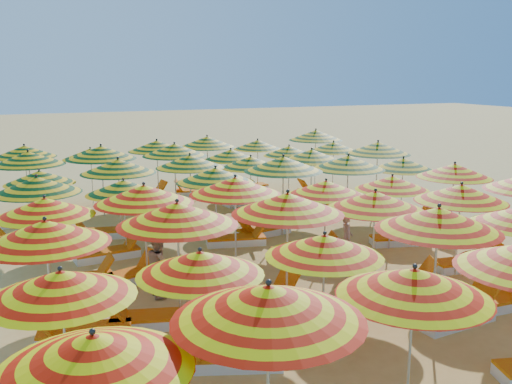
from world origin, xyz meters
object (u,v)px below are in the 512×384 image
Objects in this scene: lounger_6 at (497,302)px; lounger_27 at (14,221)px; umbrella_24 at (37,185)px; beachgoer_a at (347,238)px; umbrella_39 at (231,155)px; lounger_16 at (402,239)px; lounger_5 at (457,317)px; umbrella_43 at (90,154)px; umbrella_27 at (283,164)px; umbrella_25 at (124,187)px; lounger_8 at (82,333)px; lounger_21 at (412,214)px; umbrella_8 at (324,246)px; umbrella_34 at (312,155)px; umbrella_40 at (289,151)px; umbrella_33 at (251,162)px; lounger_17 at (462,231)px; umbrella_23 at (454,171)px; umbrella_30 at (39,177)px; umbrella_14 at (288,204)px; lounger_22 at (23,237)px; lounger_11 at (398,280)px; umbrella_19 at (144,194)px; lounger_33 at (247,187)px; lounger_12 at (468,263)px; umbrella_0 at (94,353)px; umbrella_41 at (334,147)px; umbrella_42 at (25,151)px; beachgoer_b at (159,266)px; umbrella_6 at (61,284)px; umbrella_9 at (438,219)px; umbrella_18 at (45,207)px; lounger_9 at (152,319)px; lounger_20 at (262,231)px; umbrella_13 at (177,214)px; umbrella_31 at (118,166)px; lounger_31 at (146,196)px; lounger_19 at (237,240)px; umbrella_44 at (157,146)px; lounger_4 at (292,341)px; lounger_26 at (364,204)px; umbrella_15 at (375,201)px; umbrella_35 at (378,148)px; lounger_14 at (125,277)px; umbrella_2 at (414,283)px; umbrella_32 at (190,161)px; umbrella_45 at (207,142)px; lounger_13 at (78,281)px; lounger_15 at (305,253)px; lounger_25 at (325,208)px; umbrella_20 at (235,186)px; umbrella_29 at (403,164)px; umbrella_47 at (316,135)px; lounger_3 at (230,358)px.

lounger_6 and lounger_27 have the same top height.
umbrella_24 reaches higher than beachgoer_a.
umbrella_39 is 1.21× the size of lounger_16.
umbrella_43 is at bearing 105.58° from lounger_5.
umbrella_24 is 0.88× the size of umbrella_27.
lounger_8 is (-1.69, -4.83, -1.76)m from umbrella_25.
umbrella_8 is at bearing -123.74° from lounger_21.
umbrella_34 is 1.10× the size of umbrella_40.
lounger_17 is (5.16, -4.59, -1.79)m from umbrella_33.
umbrella_30 is at bearing 158.30° from umbrella_23.
lounger_22 is at bearing 126.14° from umbrella_14.
umbrella_25 is 1.29× the size of lounger_11.
umbrella_43 is at bearing -86.89° from lounger_8.
umbrella_19 is 11.13m from lounger_33.
lounger_8 is at bearing -171.18° from lounger_12.
umbrella_0 is 1.28× the size of umbrella_39.
lounger_21 is at bearing 146.81° from lounger_27.
umbrella_34 reaches higher than umbrella_33.
lounger_21 is at bearing -84.16° from umbrella_41.
umbrella_42 is 1.37× the size of lounger_33.
beachgoer_b is (-6.43, 3.51, 0.56)m from lounger_6.
umbrella_27 reaches higher than umbrella_6.
umbrella_9 is 1.08× the size of umbrella_30.
umbrella_18 is at bearing -88.17° from umbrella_24.
lounger_9 is at bearing 156.53° from umbrella_9.
umbrella_13 is at bearing 38.92° from lounger_20.
umbrella_40 reaches higher than lounger_20.
umbrella_31 is 1.63× the size of lounger_31.
beachgoer_b reaches higher than lounger_19.
umbrella_44 is 2.06× the size of beachgoer_b.
umbrella_23 reaches higher than beachgoer_b.
umbrella_24 is at bearing -133.23° from lounger_31.
lounger_4 is 1.05× the size of lounger_26.
umbrella_35 is at bearing 55.08° from umbrella_15.
lounger_14 is (-5.88, 2.69, 0.00)m from lounger_11.
umbrella_2 is 5.17m from lounger_6.
umbrella_32 reaches higher than lounger_33.
umbrella_45 is 1.70× the size of lounger_13.
lounger_6 is at bearing -47.27° from lounger_15.
umbrella_35 is 1.73× the size of lounger_4.
umbrella_15 reaches higher than lounger_25.
lounger_19 is at bearing -166.86° from umbrella_27.
lounger_4 is at bearing -128.71° from lounger_26.
umbrella_29 is at bearing 18.22° from umbrella_20.
lounger_3 is at bearing -123.53° from umbrella_47.
lounger_25 is (5.07, 11.38, -1.90)m from umbrella_2.
lounger_19 is (-6.22, 1.84, -1.92)m from umbrella_23.
umbrella_23 reaches higher than lounger_8.
lounger_16 is (-1.99, -8.98, -2.07)m from umbrella_47.
umbrella_32 is 9.76m from lounger_3.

